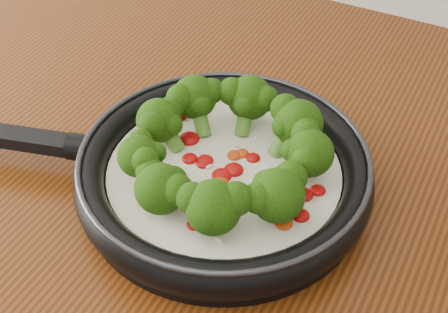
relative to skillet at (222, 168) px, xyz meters
The scene contains 1 object.
skillet is the anchor object (origin of this frame).
Camera 1 is at (0.22, 0.62, 1.37)m, focal length 50.30 mm.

